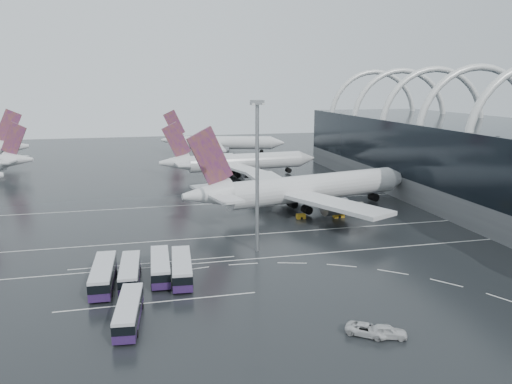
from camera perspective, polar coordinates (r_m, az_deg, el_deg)
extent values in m
plane|color=black|center=(91.56, 3.68, -6.87)|extent=(420.00, 420.00, 0.00)
cube|color=#585B5E|center=(137.68, 26.52, -0.31)|extent=(42.00, 160.00, 6.00)
cube|color=black|center=(136.07, 26.92, 3.80)|extent=(42.00, 160.00, 14.00)
torus|color=silver|center=(139.23, 23.74, 6.34)|extent=(33.80, 1.80, 33.80)
torus|color=silver|center=(154.75, 19.51, 7.17)|extent=(33.80, 1.80, 33.80)
torus|color=silver|center=(170.97, 16.06, 7.83)|extent=(33.80, 1.80, 33.80)
torus|color=silver|center=(187.71, 13.20, 8.34)|extent=(33.80, 1.80, 33.80)
cube|color=silver|center=(89.76, 4.06, -7.27)|extent=(120.00, 0.25, 0.01)
cube|color=silver|center=(102.51, 1.71, -4.72)|extent=(120.00, 0.25, 0.01)
cube|color=silver|center=(128.78, -1.55, -1.16)|extent=(120.00, 0.25, 0.01)
cube|color=silver|center=(73.05, -11.12, -12.23)|extent=(28.00, 0.25, 0.01)
cube|color=silver|center=(87.87, -11.60, -7.94)|extent=(28.00, 0.25, 0.01)
cylinder|color=silver|center=(120.99, 6.75, 0.55)|extent=(45.42, 16.73, 6.28)
cone|color=silver|center=(136.86, 15.80, 1.54)|extent=(7.79, 7.63, 6.28)
cone|color=silver|center=(107.99, -5.70, -0.27)|extent=(12.00, 8.65, 6.28)
cube|color=#53196C|center=(106.93, -5.25, 3.98)|extent=(10.29, 3.08, 13.31)
cube|color=silver|center=(108.78, -4.64, -0.16)|extent=(9.32, 20.09, 0.54)
cube|color=silver|center=(107.89, 8.82, -1.32)|extent=(18.53, 27.69, 0.87)
cube|color=silver|center=(130.23, 1.85, 1.18)|extent=(8.33, 27.27, 0.87)
cylinder|color=slate|center=(113.19, 9.00, -1.69)|extent=(6.65, 4.98, 3.68)
cylinder|color=slate|center=(129.00, 3.92, 0.17)|extent=(6.65, 4.98, 3.68)
cube|color=black|center=(119.65, 4.97, -1.67)|extent=(14.26, 9.79, 2.38)
cylinder|color=silver|center=(164.29, -1.17, 3.49)|extent=(38.18, 8.90, 5.44)
cone|color=silver|center=(172.03, 5.76, 3.84)|extent=(6.11, 5.94, 5.44)
cone|color=silver|center=(158.70, -9.34, 3.36)|extent=(9.85, 6.28, 5.44)
cube|color=#53196C|center=(157.94, -9.09, 5.87)|extent=(9.05, 1.39, 11.54)
cube|color=silver|center=(159.01, -8.67, 3.40)|extent=(5.76, 17.21, 0.47)
cube|color=silver|center=(152.23, -1.18, 2.57)|extent=(13.24, 24.35, 0.75)
cube|color=silver|center=(174.45, -3.52, 3.81)|extent=(9.27, 24.07, 0.75)
cylinder|color=slate|center=(156.45, -0.56, 2.21)|extent=(5.43, 3.65, 3.19)
cylinder|color=slate|center=(172.35, -2.32, 3.15)|extent=(5.43, 3.65, 3.19)
cube|color=black|center=(163.83, -2.42, 2.13)|extent=(11.77, 7.02, 2.06)
cylinder|color=silver|center=(216.17, -3.34, 5.65)|extent=(37.70, 15.50, 5.61)
cone|color=silver|center=(215.21, 2.45, 5.63)|extent=(7.09, 6.96, 5.61)
cone|color=silver|center=(219.54, -9.52, 5.86)|extent=(10.82, 8.00, 5.61)
cube|color=#53196C|center=(218.68, -9.34, 7.73)|extent=(9.12, 3.06, 11.88)
cube|color=silver|center=(219.17, -9.02, 5.87)|extent=(8.86, 17.92, 0.48)
cube|color=silver|center=(204.72, -4.73, 5.09)|extent=(8.26, 24.54, 0.77)
cube|color=silver|center=(228.56, -4.02, 5.86)|extent=(17.18, 24.55, 0.77)
cylinder|color=slate|center=(207.96, -3.82, 4.74)|extent=(6.00, 4.59, 3.29)
cylinder|color=slate|center=(225.13, -3.37, 5.33)|extent=(6.00, 4.59, 3.29)
cube|color=black|center=(217.05, -4.34, 4.64)|extent=(12.83, 9.07, 2.13)
cone|color=silver|center=(180.99, -25.48, 3.37)|extent=(9.94, 6.85, 5.30)
cube|color=#53196C|center=(180.55, -25.94, 5.48)|extent=(8.76, 2.12, 11.24)
cube|color=silver|center=(181.69, -26.01, 3.35)|extent=(6.99, 16.93, 0.46)
cone|color=silver|center=(209.95, -25.97, 4.65)|extent=(12.06, 9.40, 6.15)
cube|color=#53196C|center=(209.08, -26.46, 6.75)|extent=(9.81, 4.09, 13.03)
cube|color=silver|center=(209.69, -26.55, 4.59)|extent=(11.00, 19.56, 0.53)
cube|color=#2A1542|center=(79.96, -17.03, -9.62)|extent=(3.47, 13.52, 1.14)
cube|color=black|center=(79.52, -17.08, -8.79)|extent=(3.52, 13.26, 1.34)
cube|color=silver|center=(79.20, -17.13, -8.18)|extent=(3.47, 13.52, 0.46)
cylinder|color=black|center=(76.02, -16.21, -11.08)|extent=(0.40, 1.04, 1.03)
cylinder|color=black|center=(76.34, -18.40, -11.12)|extent=(0.40, 1.04, 1.03)
cylinder|color=black|center=(83.96, -15.75, -8.77)|extent=(0.40, 1.04, 1.03)
cylinder|color=black|center=(84.25, -17.73, -8.82)|extent=(0.40, 1.04, 1.03)
cube|color=#2A1542|center=(80.25, -14.18, -9.41)|extent=(3.29, 12.54, 1.05)
cube|color=black|center=(79.84, -14.23, -8.65)|extent=(3.34, 12.30, 1.24)
cube|color=silver|center=(79.55, -14.26, -8.09)|extent=(3.29, 12.54, 0.43)
cylinder|color=black|center=(76.64, -13.30, -10.74)|extent=(0.37, 0.97, 0.96)
cylinder|color=black|center=(76.81, -15.32, -10.80)|extent=(0.37, 0.97, 0.96)
cylinder|color=black|center=(84.02, -13.12, -8.63)|extent=(0.37, 0.97, 0.96)
cylinder|color=black|center=(84.19, -14.95, -8.69)|extent=(0.37, 0.97, 0.96)
cube|color=#2A1542|center=(81.55, -10.86, -8.88)|extent=(3.21, 12.72, 1.07)
cube|color=black|center=(81.14, -10.89, -8.11)|extent=(3.26, 12.47, 1.26)
cube|color=silver|center=(80.85, -10.92, -7.55)|extent=(3.21, 12.72, 0.44)
cylinder|color=black|center=(77.96, -9.78, -10.17)|extent=(0.37, 0.98, 0.97)
cylinder|color=black|center=(77.95, -11.80, -10.26)|extent=(0.37, 0.98, 0.97)
cylinder|color=black|center=(85.49, -9.99, -8.11)|extent=(0.37, 0.98, 0.97)
cylinder|color=black|center=(85.48, -11.82, -8.19)|extent=(0.37, 0.98, 0.97)
cube|color=#2A1542|center=(80.20, -8.47, -9.14)|extent=(3.79, 13.26, 1.11)
cube|color=black|center=(79.77, -8.50, -8.33)|extent=(3.84, 13.00, 1.31)
cube|color=silver|center=(79.46, -8.52, -7.74)|extent=(3.79, 13.26, 0.45)
cylinder|color=black|center=(76.50, -7.32, -10.52)|extent=(0.42, 1.03, 1.01)
cylinder|color=black|center=(76.47, -9.46, -10.60)|extent=(0.42, 1.03, 1.01)
cylinder|color=black|center=(84.28, -7.57, -8.32)|extent=(0.42, 1.03, 1.01)
cylinder|color=black|center=(84.25, -9.50, -8.39)|extent=(0.42, 1.03, 1.01)
cube|color=#2A1542|center=(67.68, -14.31, -13.69)|extent=(3.83, 12.28, 1.02)
cube|color=black|center=(67.20, -14.36, -12.83)|extent=(3.86, 12.05, 1.21)
cube|color=silver|center=(66.87, -14.39, -12.20)|extent=(3.83, 12.28, 0.42)
cylinder|color=black|center=(64.27, -13.47, -15.48)|extent=(0.41, 0.96, 0.93)
cylinder|color=black|center=(64.59, -15.84, -15.48)|extent=(0.41, 0.96, 0.93)
cylinder|color=black|center=(71.18, -12.90, -12.59)|extent=(0.41, 0.96, 0.93)
cylinder|color=black|center=(71.46, -15.02, -12.60)|extent=(0.41, 0.96, 0.93)
imported|color=silver|center=(64.44, 12.56, -15.10)|extent=(5.55, 4.99, 1.43)
imported|color=silver|center=(64.40, 14.74, -15.15)|extent=(5.11, 3.37, 1.62)
cylinder|color=gray|center=(88.62, 0.13, 1.42)|extent=(0.66, 0.66, 26.57)
cube|color=gray|center=(87.06, 0.13, 10.22)|extent=(2.09, 2.09, 0.76)
cube|color=silver|center=(87.07, 0.13, 10.03)|extent=(1.90, 1.90, 0.38)
cube|color=#AF8117|center=(115.75, 9.42, -2.54)|extent=(2.48, 1.46, 1.35)
cube|color=slate|center=(126.77, 11.71, -1.40)|extent=(1.91, 1.13, 1.04)
cube|color=#AF8117|center=(113.60, 5.15, -2.77)|extent=(2.01, 1.19, 1.09)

